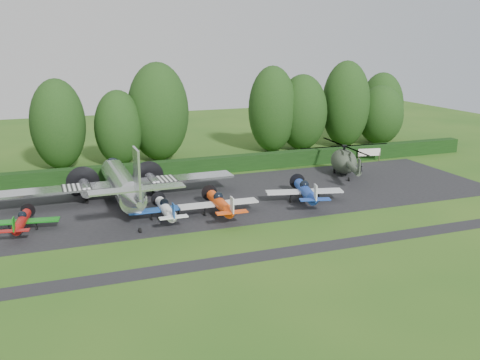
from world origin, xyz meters
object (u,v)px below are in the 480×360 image
object	(u,v)px
light_plane_red	(22,221)
helicopter	(344,159)
transport_plane	(123,184)
light_plane_blue	(306,191)
sign_board	(369,153)
light_plane_white	(166,209)
light_plane_orange	(220,203)

from	to	relation	value
light_plane_red	helicopter	size ratio (longest dim) A/B	0.48
transport_plane	helicopter	distance (m)	27.79
helicopter	light_plane_red	bearing A→B (deg)	173.23
transport_plane	light_plane_blue	xyz separation A→B (m)	(17.81, -6.16, -0.90)
sign_board	helicopter	bearing A→B (deg)	-153.20
light_plane_white	sign_board	size ratio (longest dim) A/B	2.24
light_plane_orange	helicopter	size ratio (longest dim) A/B	0.59
transport_plane	light_plane_orange	bearing A→B (deg)	-39.66
light_plane_white	light_plane_blue	size ratio (longest dim) A/B	0.86
transport_plane	light_plane_blue	distance (m)	18.87
transport_plane	helicopter	bearing A→B (deg)	6.03
light_plane_red	sign_board	xyz separation A→B (m)	(44.59, 13.17, 0.23)
transport_plane	helicopter	world-z (taller)	transport_plane
light_plane_white	sign_board	xyz separation A→B (m)	(31.94, 14.40, 0.13)
light_plane_white	helicopter	distance (m)	26.27
transport_plane	light_plane_white	bearing A→B (deg)	-64.09
light_plane_orange	sign_board	bearing A→B (deg)	27.37
light_plane_white	light_plane_blue	bearing A→B (deg)	0.33
light_plane_orange	helicopter	world-z (taller)	helicopter
light_plane_red	light_plane_blue	xyz separation A→B (m)	(27.45, -1.03, 0.29)
light_plane_red	light_plane_orange	size ratio (longest dim) A/B	0.80
light_plane_red	light_plane_white	xyz separation A→B (m)	(12.65, -1.23, 0.10)
light_plane_white	helicopter	bearing A→B (deg)	19.61
light_plane_red	transport_plane	bearing A→B (deg)	19.16
transport_plane	light_plane_white	distance (m)	7.12
light_plane_orange	light_plane_blue	distance (m)	9.63
light_plane_red	light_plane_orange	distance (m)	17.94
light_plane_red	light_plane_blue	size ratio (longest dim) A/B	0.78
light_plane_blue	sign_board	xyz separation A→B (m)	(17.14, 14.20, -0.06)
transport_plane	light_plane_orange	size ratio (longest dim) A/B	2.99
light_plane_white	helicopter	size ratio (longest dim) A/B	0.52
transport_plane	light_plane_red	size ratio (longest dim) A/B	3.72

